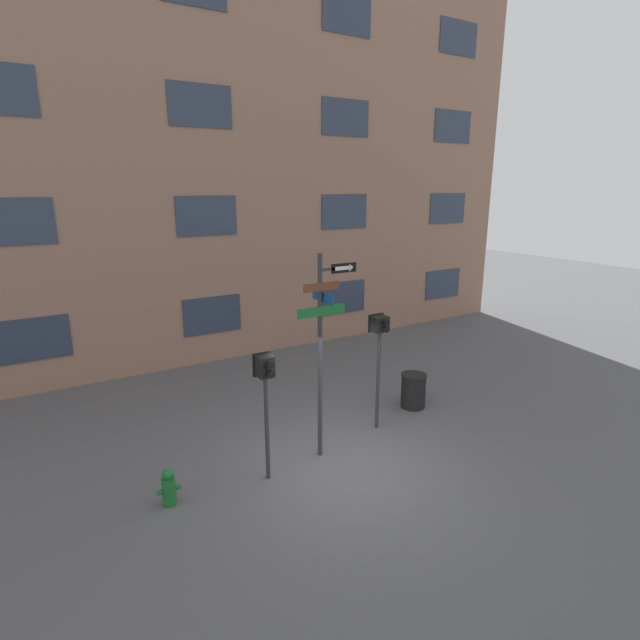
% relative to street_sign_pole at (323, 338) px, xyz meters
% --- Properties ---
extents(ground_plane, '(60.00, 60.00, 0.00)m').
position_rel_street_sign_pole_xyz_m(ground_plane, '(0.06, -0.69, -2.46)').
color(ground_plane, '#515154').
extents(building_facade, '(24.00, 0.63, 14.80)m').
position_rel_street_sign_pole_xyz_m(building_facade, '(0.06, 6.80, 4.94)').
color(building_facade, '#936B56').
rests_on(building_facade, ground_plane).
extents(street_sign_pole, '(1.31, 0.73, 4.09)m').
position_rel_street_sign_pole_xyz_m(street_sign_pole, '(0.00, 0.00, 0.00)').
color(street_sign_pole, '#2D2D33').
rests_on(street_sign_pole, ground_plane).
extents(pedestrian_signal_left, '(0.35, 0.40, 2.43)m').
position_rel_street_sign_pole_xyz_m(pedestrian_signal_left, '(-1.32, -0.21, -0.57)').
color(pedestrian_signal_left, '#2D2D33').
rests_on(pedestrian_signal_left, ground_plane).
extents(pedestrian_signal_right, '(0.40, 0.40, 2.62)m').
position_rel_street_sign_pole_xyz_m(pedestrian_signal_right, '(1.65, 0.35, -0.41)').
color(pedestrian_signal_right, '#2D2D33').
rests_on(pedestrian_signal_right, ground_plane).
extents(fire_hydrant, '(0.39, 0.23, 0.67)m').
position_rel_street_sign_pole_xyz_m(fire_hydrant, '(-3.11, -0.04, -2.14)').
color(fire_hydrant, '#196028').
rests_on(fire_hydrant, ground_plane).
extents(trash_bin, '(0.63, 0.63, 0.85)m').
position_rel_street_sign_pole_xyz_m(trash_bin, '(3.08, 0.76, -2.04)').
color(trash_bin, black).
rests_on(trash_bin, ground_plane).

